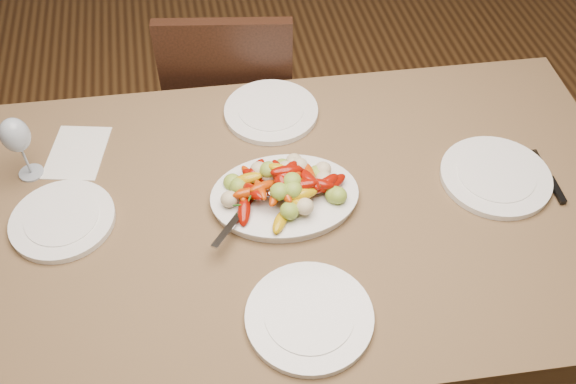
# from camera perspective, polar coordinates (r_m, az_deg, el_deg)

# --- Properties ---
(floor) EXTENTS (6.00, 6.00, 0.00)m
(floor) POSITION_cam_1_polar(r_m,az_deg,el_deg) (2.43, -2.84, -8.37)
(floor) COLOR #3E2713
(floor) RESTS_ON ground
(dining_table) EXTENTS (1.89, 1.14, 0.76)m
(dining_table) POSITION_cam_1_polar(r_m,az_deg,el_deg) (1.97, 0.00, -8.54)
(dining_table) COLOR brown
(dining_table) RESTS_ON ground
(chair_far) EXTENTS (0.48, 0.48, 0.95)m
(chair_far) POSITION_cam_1_polar(r_m,az_deg,el_deg) (2.40, -4.84, 7.93)
(chair_far) COLOR black
(chair_far) RESTS_ON ground
(serving_platter) EXTENTS (0.39, 0.30, 0.02)m
(serving_platter) POSITION_cam_1_polar(r_m,az_deg,el_deg) (1.67, -0.30, -0.54)
(serving_platter) COLOR white
(serving_platter) RESTS_ON dining_table
(roasted_vegetables) EXTENTS (0.32, 0.22, 0.09)m
(roasted_vegetables) POSITION_cam_1_polar(r_m,az_deg,el_deg) (1.62, -0.30, 0.78)
(roasted_vegetables) COLOR #770B02
(roasted_vegetables) RESTS_ON serving_platter
(serving_spoon) EXTENTS (0.26, 0.22, 0.03)m
(serving_spoon) POSITION_cam_1_polar(r_m,az_deg,el_deg) (1.61, -2.42, -0.92)
(serving_spoon) COLOR #9EA0A8
(serving_spoon) RESTS_ON serving_platter
(plate_left) EXTENTS (0.26, 0.26, 0.02)m
(plate_left) POSITION_cam_1_polar(r_m,az_deg,el_deg) (1.72, -19.39, -2.39)
(plate_left) COLOR white
(plate_left) RESTS_ON dining_table
(plate_right) EXTENTS (0.30, 0.30, 0.02)m
(plate_right) POSITION_cam_1_polar(r_m,az_deg,el_deg) (1.81, 17.96, 1.30)
(plate_right) COLOR white
(plate_right) RESTS_ON dining_table
(plate_far) EXTENTS (0.28, 0.28, 0.02)m
(plate_far) POSITION_cam_1_polar(r_m,az_deg,el_deg) (1.91, -1.51, 7.15)
(plate_far) COLOR white
(plate_far) RESTS_ON dining_table
(plate_near) EXTENTS (0.29, 0.29, 0.02)m
(plate_near) POSITION_cam_1_polar(r_m,az_deg,el_deg) (1.46, 1.90, -11.05)
(plate_near) COLOR white
(plate_near) RESTS_ON dining_table
(wine_glass) EXTENTS (0.08, 0.08, 0.20)m
(wine_glass) POSITION_cam_1_polar(r_m,az_deg,el_deg) (1.81, -22.72, 3.74)
(wine_glass) COLOR #8C99A5
(wine_glass) RESTS_ON dining_table
(menu_card) EXTENTS (0.19, 0.24, 0.00)m
(menu_card) POSITION_cam_1_polar(r_m,az_deg,el_deg) (1.89, -18.22, 3.37)
(menu_card) COLOR silver
(menu_card) RESTS_ON dining_table
(table_knife) EXTENTS (0.03, 0.20, 0.01)m
(table_knife) POSITION_cam_1_polar(r_m,az_deg,el_deg) (1.86, 22.20, 1.08)
(table_knife) COLOR #9EA0A8
(table_knife) RESTS_ON dining_table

